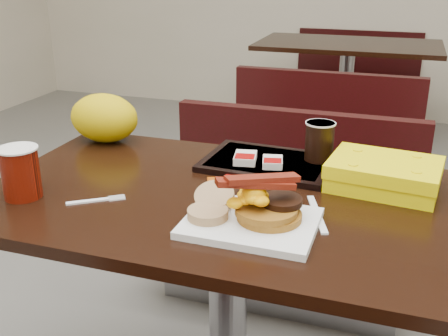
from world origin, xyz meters
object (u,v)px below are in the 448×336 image
(bench_near_n, at_px, (285,216))
(hashbrown_sleeve_right, at_px, (273,162))
(knife, at_px, (317,214))
(tray, at_px, (268,163))
(hashbrown_sleeve_left, at_px, (245,158))
(bench_far_s, at_px, (330,128))
(clamshell, at_px, (384,174))
(table_far, at_px, (344,97))
(table_near, at_px, (228,323))
(paper_bag, at_px, (104,118))
(platter, at_px, (251,223))
(bench_far_n, at_px, (354,79))
(fork, at_px, (88,201))
(coffee_cup_far, at_px, (319,141))
(coffee_cup_near, at_px, (21,173))
(pancake_stack, at_px, (269,212))

(bench_near_n, relative_size, hashbrown_sleeve_right, 14.02)
(knife, bearing_deg, tray, -164.83)
(tray, xyz_separation_m, hashbrown_sleeve_left, (-0.06, -0.03, 0.02))
(bench_far_s, relative_size, clamshell, 3.79)
(tray, xyz_separation_m, hashbrown_sleeve_right, (0.02, -0.04, 0.02))
(table_far, height_order, hashbrown_sleeve_left, hashbrown_sleeve_left)
(table_near, relative_size, paper_bag, 5.55)
(hashbrown_sleeve_left, bearing_deg, platter, -82.27)
(tray, relative_size, hashbrown_sleeve_right, 4.86)
(bench_far_n, height_order, knife, knife)
(fork, bearing_deg, clamshell, -9.69)
(bench_far_s, height_order, coffee_cup_far, coffee_cup_far)
(coffee_cup_near, height_order, knife, coffee_cup_near)
(table_far, height_order, clamshell, clamshell)
(table_far, bearing_deg, hashbrown_sleeve_right, -88.50)
(bench_near_n, distance_m, knife, 0.86)
(table_near, relative_size, tray, 3.46)
(hashbrown_sleeve_right, relative_size, coffee_cup_far, 0.67)
(bench_far_s, bearing_deg, bench_near_n, -90.00)
(coffee_cup_near, bearing_deg, paper_bag, 93.57)
(coffee_cup_far, bearing_deg, bench_near_n, 111.93)
(fork, xyz_separation_m, paper_bag, (-0.19, 0.41, 0.07))
(clamshell, bearing_deg, fork, -147.78)
(table_far, height_order, pancake_stack, pancake_stack)
(bench_far_s, xyz_separation_m, hashbrown_sleeve_left, (-0.01, -1.71, 0.42))
(hashbrown_sleeve_right, bearing_deg, table_far, 78.43)
(pancake_stack, bearing_deg, tray, 104.50)
(bench_near_n, height_order, fork, fork)
(bench_near_n, distance_m, bench_far_s, 1.20)
(hashbrown_sleeve_left, distance_m, hashbrown_sleeve_right, 0.08)
(pancake_stack, relative_size, hashbrown_sleeve_left, 1.77)
(bench_near_n, height_order, clamshell, clamshell)
(coffee_cup_near, relative_size, clamshell, 0.47)
(table_near, relative_size, platter, 4.31)
(pancake_stack, xyz_separation_m, paper_bag, (-0.62, 0.39, 0.04))
(pancake_stack, bearing_deg, knife, 42.73)
(bench_far_s, distance_m, coffee_cup_far, 1.70)
(coffee_cup_near, distance_m, fork, 0.17)
(hashbrown_sleeve_left, bearing_deg, hashbrown_sleeve_right, -13.67)
(fork, bearing_deg, knife, -23.74)
(table_near, height_order, platter, platter)
(table_near, xyz_separation_m, bench_near_n, (0.00, 0.70, -0.02))
(table_near, height_order, hashbrown_sleeve_right, hashbrown_sleeve_right)
(fork, relative_size, hashbrown_sleeve_left, 1.73)
(bench_near_n, distance_m, fork, 0.98)
(platter, relative_size, tray, 0.80)
(bench_near_n, height_order, coffee_cup_near, coffee_cup_near)
(knife, relative_size, hashbrown_sleeve_right, 2.62)
(coffee_cup_near, xyz_separation_m, clamshell, (0.82, 0.33, -0.03))
(pancake_stack, bearing_deg, coffee_cup_near, -175.87)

